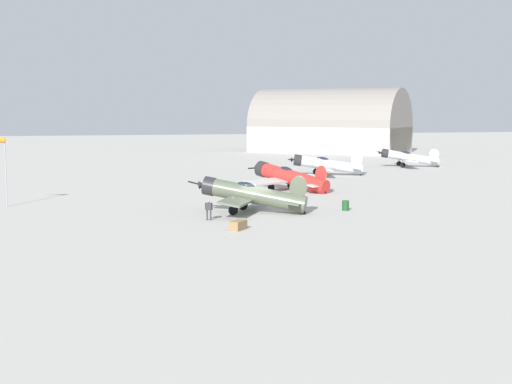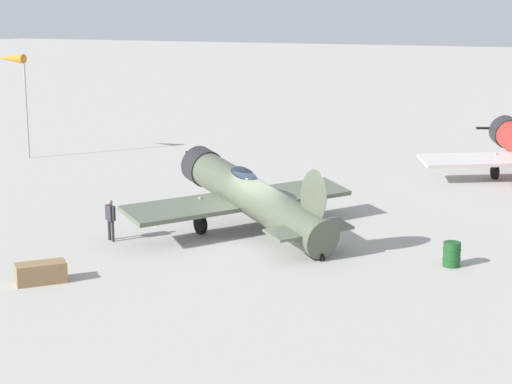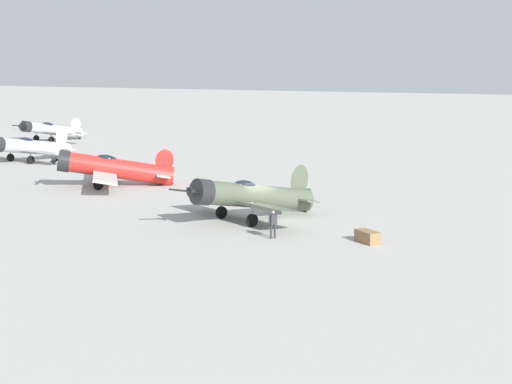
{
  "view_description": "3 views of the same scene",
  "coord_description": "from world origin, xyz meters",
  "px_view_note": "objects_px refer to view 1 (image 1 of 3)",
  "views": [
    {
      "loc": [
        -62.17,
        15.62,
        8.81
      ],
      "look_at": [
        0.0,
        0.0,
        1.8
      ],
      "focal_mm": 53.3,
      "sensor_mm": 36.0,
      "label": 1
    },
    {
      "loc": [
        -28.49,
        -15.07,
        8.69
      ],
      "look_at": [
        0.0,
        0.0,
        1.8
      ],
      "focal_mm": 58.73,
      "sensor_mm": 36.0,
      "label": 2
    },
    {
      "loc": [
        -21.9,
        47.33,
        10.22
      ],
      "look_at": [
        0.0,
        0.0,
        1.8
      ],
      "focal_mm": 58.05,
      "sensor_mm": 36.0,
      "label": 3
    }
  ],
  "objects_px": {
    "airplane_mid_apron": "(289,177)",
    "airplane_outer_stand": "(408,157)",
    "fuel_drum": "(346,206)",
    "airplane_far_line": "(326,164)",
    "airplane_foreground": "(250,195)",
    "equipment_crate": "(238,225)",
    "ground_crew_mechanic": "(209,208)"
  },
  "relations": [
    {
      "from": "airplane_mid_apron",
      "to": "airplane_outer_stand",
      "type": "distance_m",
      "value": 39.08
    },
    {
      "from": "airplane_outer_stand",
      "to": "fuel_drum",
      "type": "relative_size",
      "value": 13.82
    },
    {
      "from": "airplane_mid_apron",
      "to": "airplane_far_line",
      "type": "xyz_separation_m",
      "value": [
        16.92,
        -10.11,
        0.02
      ]
    },
    {
      "from": "airplane_far_line",
      "to": "airplane_foreground",
      "type": "bearing_deg",
      "value": 73.01
    },
    {
      "from": "airplane_far_line",
      "to": "fuel_drum",
      "type": "xyz_separation_m",
      "value": [
        -33.75,
        9.97,
        -1.04
      ]
    },
    {
      "from": "airplane_foreground",
      "to": "airplane_outer_stand",
      "type": "xyz_separation_m",
      "value": [
        44.23,
        -35.51,
        -0.09
      ]
    },
    {
      "from": "airplane_far_line",
      "to": "equipment_crate",
      "type": "distance_m",
      "value": 47.08
    },
    {
      "from": "airplane_mid_apron",
      "to": "airplane_outer_stand",
      "type": "bearing_deg",
      "value": -79.4
    },
    {
      "from": "airplane_far_line",
      "to": "airplane_outer_stand",
      "type": "bearing_deg",
      "value": -135.11
    },
    {
      "from": "airplane_mid_apron",
      "to": "ground_crew_mechanic",
      "type": "height_order",
      "value": "airplane_mid_apron"
    },
    {
      "from": "fuel_drum",
      "to": "equipment_crate",
      "type": "bearing_deg",
      "value": 125.39
    },
    {
      "from": "airplane_far_line",
      "to": "ground_crew_mechanic",
      "type": "distance_m",
      "value": 43.04
    },
    {
      "from": "airplane_foreground",
      "to": "ground_crew_mechanic",
      "type": "xyz_separation_m",
      "value": [
        -3.47,
        4.26,
        -0.58
      ]
    },
    {
      "from": "airplane_mid_apron",
      "to": "fuel_drum",
      "type": "relative_size",
      "value": 12.26
    },
    {
      "from": "airplane_foreground",
      "to": "fuel_drum",
      "type": "xyz_separation_m",
      "value": [
        -0.61,
        -8.39,
        -1.13
      ]
    },
    {
      "from": "airplane_mid_apron",
      "to": "airplane_foreground",
      "type": "bearing_deg",
      "value": 117.86
    },
    {
      "from": "airplane_outer_stand",
      "to": "ground_crew_mechanic",
      "type": "height_order",
      "value": "airplane_outer_stand"
    },
    {
      "from": "airplane_foreground",
      "to": "equipment_crate",
      "type": "xyz_separation_m",
      "value": [
        -8.75,
        3.07,
        -1.23
      ]
    },
    {
      "from": "fuel_drum",
      "to": "airplane_far_line",
      "type": "bearing_deg",
      "value": -16.46
    },
    {
      "from": "ground_crew_mechanic",
      "to": "fuel_drum",
      "type": "height_order",
      "value": "ground_crew_mechanic"
    },
    {
      "from": "airplane_far_line",
      "to": "fuel_drum",
      "type": "height_order",
      "value": "airplane_far_line"
    },
    {
      "from": "fuel_drum",
      "to": "airplane_foreground",
      "type": "bearing_deg",
      "value": 85.85
    },
    {
      "from": "airplane_mid_apron",
      "to": "fuel_drum",
      "type": "bearing_deg",
      "value": 145.29
    },
    {
      "from": "airplane_foreground",
      "to": "ground_crew_mechanic",
      "type": "bearing_deg",
      "value": 67.0
    },
    {
      "from": "airplane_outer_stand",
      "to": "fuel_drum",
      "type": "distance_m",
      "value": 52.42
    },
    {
      "from": "airplane_outer_stand",
      "to": "fuel_drum",
      "type": "height_order",
      "value": "airplane_outer_stand"
    },
    {
      "from": "ground_crew_mechanic",
      "to": "airplane_mid_apron",
      "type": "bearing_deg",
      "value": 172.94
    },
    {
      "from": "airplane_mid_apron",
      "to": "ground_crew_mechanic",
      "type": "relative_size",
      "value": 6.57
    },
    {
      "from": "airplane_foreground",
      "to": "airplane_outer_stand",
      "type": "distance_m",
      "value": 56.73
    },
    {
      "from": "equipment_crate",
      "to": "airplane_foreground",
      "type": "bearing_deg",
      "value": -19.34
    },
    {
      "from": "airplane_foreground",
      "to": "airplane_mid_apron",
      "type": "xyz_separation_m",
      "value": [
        16.22,
        -8.25,
        -0.11
      ]
    },
    {
      "from": "airplane_far_line",
      "to": "airplane_outer_stand",
      "type": "distance_m",
      "value": 20.42
    }
  ]
}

